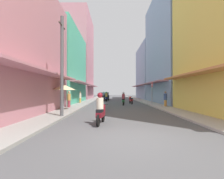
# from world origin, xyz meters

# --- Properties ---
(ground_plane) EXTENTS (98.79, 98.79, 0.00)m
(ground_plane) POSITION_xyz_m (0.00, 18.45, 0.00)
(ground_plane) COLOR #4C4C4F
(sidewalk_left) EXTENTS (1.74, 52.91, 0.12)m
(sidewalk_left) POSITION_xyz_m (-4.41, 18.45, 0.06)
(sidewalk_left) COLOR gray
(sidewalk_left) RESTS_ON ground
(sidewalk_right) EXTENTS (1.74, 52.91, 0.12)m
(sidewalk_right) POSITION_xyz_m (4.41, 18.45, 0.06)
(sidewalk_right) COLOR #ADA89E
(sidewalk_right) RESTS_ON ground
(building_left_mid) EXTENTS (7.05, 11.66, 10.10)m
(building_left_mid) POSITION_xyz_m (-8.27, 17.56, 5.05)
(building_left_mid) COLOR #4CB28C
(building_left_mid) RESTS_ON ground
(building_left_far) EXTENTS (7.05, 11.19, 17.90)m
(building_left_far) POSITION_xyz_m (-8.27, 29.90, 8.94)
(building_left_far) COLOR #B7727F
(building_left_far) RESTS_ON ground
(building_right_mid) EXTENTS (7.05, 12.56, 15.15)m
(building_right_mid) POSITION_xyz_m (8.27, 17.24, 7.57)
(building_right_mid) COLOR #8CA5CC
(building_right_mid) RESTS_ON ground
(building_right_far) EXTENTS (7.05, 11.66, 11.27)m
(building_right_far) POSITION_xyz_m (8.27, 29.69, 5.63)
(building_right_far) COLOR #8CA5CC
(building_right_far) RESTS_ON ground
(motorbike_white) EXTENTS (0.77, 1.73, 1.58)m
(motorbike_white) POSITION_xyz_m (-2.32, 29.30, 0.70)
(motorbike_white) COLOR black
(motorbike_white) RESTS_ON ground
(motorbike_red) EXTENTS (0.55, 1.81, 0.96)m
(motorbike_red) POSITION_xyz_m (1.78, 15.79, 0.50)
(motorbike_red) COLOR black
(motorbike_red) RESTS_ON ground
(motorbike_maroon) EXTENTS (0.55, 1.80, 1.58)m
(motorbike_maroon) POSITION_xyz_m (-1.23, 2.55, 0.70)
(motorbike_maroon) COLOR black
(motorbike_maroon) RESTS_ON ground
(motorbike_green) EXTENTS (0.55, 1.80, 1.58)m
(motorbike_green) POSITION_xyz_m (0.68, 13.77, 0.70)
(motorbike_green) COLOR black
(motorbike_green) RESTS_ON ground
(motorbike_blue) EXTENTS (0.56, 1.80, 1.58)m
(motorbike_blue) POSITION_xyz_m (-1.60, 21.07, 0.70)
(motorbike_blue) COLOR black
(motorbike_blue) RESTS_ON ground
(parked_car) EXTENTS (1.98, 4.19, 1.45)m
(parked_car) POSITION_xyz_m (-2.13, 25.21, 0.74)
(parked_car) COLOR black
(parked_car) RESTS_ON ground
(pedestrian_far) EXTENTS (0.34, 0.34, 1.67)m
(pedestrian_far) POSITION_xyz_m (-4.79, 10.11, 0.83)
(pedestrian_far) COLOR #99333F
(pedestrian_far) RESTS_ON ground
(pedestrian_crossing) EXTENTS (0.34, 0.34, 1.65)m
(pedestrian_crossing) POSITION_xyz_m (4.77, 11.15, 0.83)
(pedestrian_crossing) COLOR #BF8C3F
(pedestrian_crossing) RESTS_ON ground
(pedestrian_foreground) EXTENTS (0.34, 0.34, 1.63)m
(pedestrian_foreground) POSITION_xyz_m (-4.92, 16.30, 0.82)
(pedestrian_foreground) COLOR #BF8C3F
(pedestrian_foreground) RESTS_ON ground
(vendor_umbrella) EXTENTS (1.96, 1.96, 2.20)m
(vendor_umbrella) POSITION_xyz_m (-4.64, 7.89, 1.97)
(vendor_umbrella) COLOR #99999E
(vendor_umbrella) RESTS_ON ground
(utility_pole) EXTENTS (0.20, 1.20, 6.32)m
(utility_pole) POSITION_xyz_m (-3.78, 4.55, 3.24)
(utility_pole) COLOR #4C4C4F
(utility_pole) RESTS_ON ground
(street_sign_no_entry) EXTENTS (0.07, 0.60, 2.65)m
(street_sign_no_entry) POSITION_xyz_m (3.68, 12.32, 1.72)
(street_sign_no_entry) COLOR gray
(street_sign_no_entry) RESTS_ON ground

